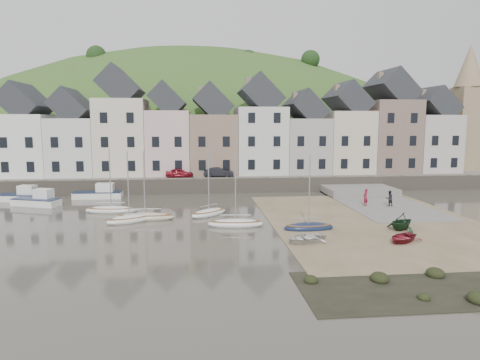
{
  "coord_description": "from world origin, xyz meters",
  "views": [
    {
      "loc": [
        -4.21,
        -35.7,
        8.62
      ],
      "look_at": [
        0.0,
        6.0,
        3.0
      ],
      "focal_mm": 32.68,
      "sensor_mm": 36.0,
      "label": 1
    }
  ],
  "objects": [
    {
      "name": "slipway",
      "position": [
        15.0,
        8.0,
        0.06
      ],
      "size": [
        8.0,
        18.0,
        0.12
      ],
      "primitive_type": "cube",
      "color": "slate",
      "rests_on": "ground"
    },
    {
      "name": "church_spire",
      "position": [
        34.55,
        24.0,
        11.06
      ],
      "size": [
        4.0,
        4.0,
        18.0
      ],
      "color": "#997F60",
      "rests_on": "quay_land"
    },
    {
      "name": "beach",
      "position": [
        11.0,
        0.0,
        0.03
      ],
      "size": [
        18.0,
        26.0,
        0.06
      ],
      "primitive_type": "cube",
      "color": "brown",
      "rests_on": "ground"
    },
    {
      "name": "person_dark",
      "position": [
        15.18,
        6.02,
        0.92
      ],
      "size": [
        0.89,
        0.76,
        1.6
      ],
      "primitive_type": "imported",
      "rotation": [
        0.0,
        0.0,
        3.36
      ],
      "color": "black",
      "rests_on": "slipway"
    },
    {
      "name": "seawall",
      "position": [
        0.0,
        17.0,
        0.9
      ],
      "size": [
        70.0,
        1.2,
        1.8
      ],
      "primitive_type": "cube",
      "color": "slate",
      "rests_on": "ground"
    },
    {
      "name": "townhouse_terrace",
      "position": [
        1.76,
        24.0,
        7.32
      ],
      "size": [
        61.05,
        8.0,
        13.93
      ],
      "color": "white",
      "rests_on": "quay_land"
    },
    {
      "name": "sailboat_1",
      "position": [
        -10.02,
        1.95,
        0.27
      ],
      "size": [
        4.26,
        3.25,
        6.32
      ],
      "color": "white",
      "rests_on": "ground"
    },
    {
      "name": "quay_land",
      "position": [
        0.0,
        32.0,
        0.75
      ],
      "size": [
        90.0,
        30.0,
        1.5
      ],
      "primitive_type": "cube",
      "color": "#395622",
      "rests_on": "ground"
    },
    {
      "name": "motorboat_0",
      "position": [
        -23.21,
        13.44,
        0.58
      ],
      "size": [
        5.24,
        2.7,
        1.7
      ],
      "color": "white",
      "rests_on": "ground"
    },
    {
      "name": "car_left",
      "position": [
        -6.33,
        19.5,
        2.19
      ],
      "size": [
        3.52,
        1.55,
        1.18
      ],
      "primitive_type": "imported",
      "rotation": [
        0.0,
        0.0,
        1.52
      ],
      "color": "maroon",
      "rests_on": "quay_street"
    },
    {
      "name": "rowboat_red",
      "position": [
        10.46,
        -6.55,
        0.36
      ],
      "size": [
        3.54,
        3.41,
        0.6
      ],
      "primitive_type": "imported",
      "rotation": [
        0.0,
        0.0,
        -0.89
      ],
      "color": "maroon",
      "rests_on": "beach"
    },
    {
      "name": "person_red",
      "position": [
        12.86,
        6.46,
        1.0
      ],
      "size": [
        0.76,
        0.73,
        1.75
      ],
      "primitive_type": "imported",
      "rotation": [
        0.0,
        0.0,
        3.85
      ],
      "color": "maroon",
      "rests_on": "slipway"
    },
    {
      "name": "rowboat_green",
      "position": [
        11.96,
        -3.29,
        0.76
      ],
      "size": [
        3.46,
        3.33,
        1.4
      ],
      "primitive_type": "imported",
      "rotation": [
        0.0,
        0.0,
        -1.04
      ],
      "color": "black",
      "rests_on": "beach"
    },
    {
      "name": "ground",
      "position": [
        0.0,
        0.0,
        0.0
      ],
      "size": [
        160.0,
        160.0,
        0.0
      ],
      "primitive_type": "plane",
      "color": "#403D33",
      "rests_on": "ground"
    },
    {
      "name": "sailboat_4",
      "position": [
        -1.03,
        -0.44,
        0.26
      ],
      "size": [
        4.74,
        1.89,
        6.32
      ],
      "color": "white",
      "rests_on": "ground"
    },
    {
      "name": "motorboat_1",
      "position": [
        -20.55,
        10.56,
        0.58
      ],
      "size": [
        5.26,
        3.32,
        1.7
      ],
      "color": "white",
      "rests_on": "ground"
    },
    {
      "name": "quay_street",
      "position": [
        0.0,
        20.5,
        1.55
      ],
      "size": [
        70.0,
        7.0,
        0.1
      ],
      "primitive_type": "cube",
      "color": "slate",
      "rests_on": "quay_land"
    },
    {
      "name": "motorboat_2",
      "position": [
        -15.14,
        14.41,
        0.58
      ],
      "size": [
        5.42,
        1.86,
        1.7
      ],
      "color": "white",
      "rests_on": "ground"
    },
    {
      "name": "shore_rocks",
      "position": [
        8.27,
        -14.97,
        0.1
      ],
      "size": [
        14.0,
        6.0,
        0.7
      ],
      "color": "black",
      "rests_on": "ground"
    },
    {
      "name": "hillside",
      "position": [
        -5.0,
        60.0,
        -17.99
      ],
      "size": [
        134.4,
        84.0,
        84.0
      ],
      "color": "#395622",
      "rests_on": "ground"
    },
    {
      "name": "sailboat_0",
      "position": [
        -12.35,
        6.3,
        0.26
      ],
      "size": [
        5.08,
        2.02,
        6.32
      ],
      "color": "white",
      "rests_on": "ground"
    },
    {
      "name": "rowboat_white",
      "position": [
        3.5,
        -5.98,
        0.38
      ],
      "size": [
        3.68,
        3.21,
        0.64
      ],
      "primitive_type": "imported",
      "rotation": [
        0.0,
        0.0,
        -1.17
      ],
      "color": "silver",
      "rests_on": "beach"
    },
    {
      "name": "sailboat_2",
      "position": [
        -8.78,
        2.86,
        0.26
      ],
      "size": [
        5.3,
        1.85,
        6.32
      ],
      "color": "beige",
      "rests_on": "ground"
    },
    {
      "name": "sailboat_5",
      "position": [
        4.69,
        -2.33,
        0.27
      ],
      "size": [
        4.09,
        1.6,
        6.32
      ],
      "color": "#142141",
      "rests_on": "ground"
    },
    {
      "name": "car_right",
      "position": [
        -1.36,
        19.5,
        2.22
      ],
      "size": [
        3.9,
        1.7,
        1.25
      ],
      "primitive_type": "imported",
      "rotation": [
        0.0,
        0.0,
        1.47
      ],
      "color": "black",
      "rests_on": "quay_street"
    },
    {
      "name": "sailboat_3",
      "position": [
        -3.1,
        3.98,
        0.27
      ],
      "size": [
        4.05,
        3.91,
        6.32
      ],
      "color": "white",
      "rests_on": "ground"
    }
  ]
}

